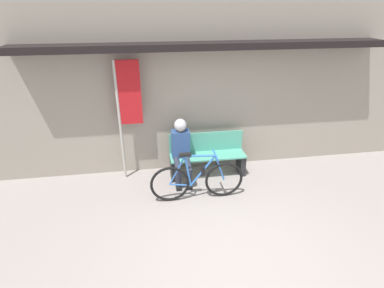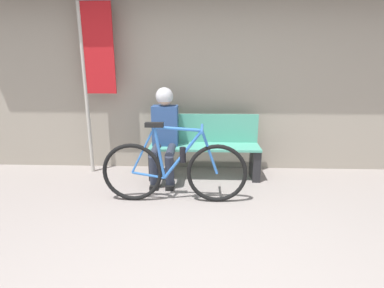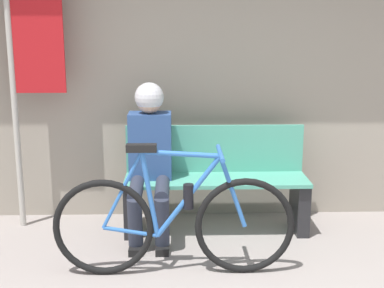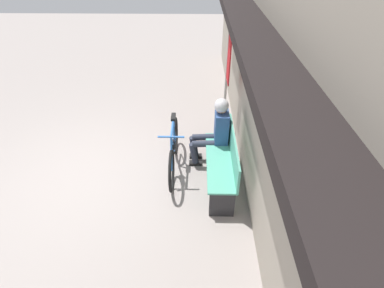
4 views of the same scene
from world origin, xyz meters
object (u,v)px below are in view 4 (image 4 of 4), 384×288
object	(u,v)px
person_seated	(215,128)
bicycle	(174,150)
park_bench_near	(223,163)
banner_pole	(228,60)

from	to	relation	value
person_seated	bicycle	bearing A→B (deg)	-74.21
park_bench_near	bicycle	world-z (taller)	bicycle
banner_pole	park_bench_near	bearing A→B (deg)	-4.81
park_bench_near	banner_pole	world-z (taller)	banner_pole
park_bench_near	banner_pole	bearing A→B (deg)	175.19
bicycle	park_bench_near	bearing A→B (deg)	67.11
person_seated	banner_pole	bearing A→B (deg)	165.98
park_bench_near	person_seated	world-z (taller)	person_seated
park_bench_near	person_seated	bearing A→B (deg)	-167.88
bicycle	banner_pole	world-z (taller)	banner_pole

